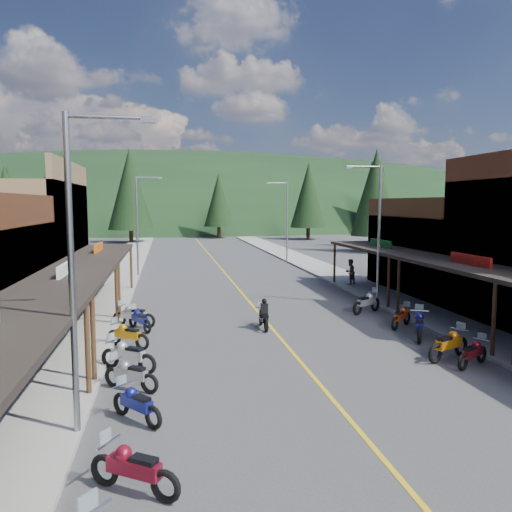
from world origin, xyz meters
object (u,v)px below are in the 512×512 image
bike_west_8 (128,334)px  shop_east_3 (452,254)px  pine_9 (382,200)px  bike_west_5 (136,402)px  bike_east_9 (401,316)px  pine_5 (372,192)px  bike_east_8 (419,324)px  streetlight_1 (139,221)px  pine_6 (452,200)px  bike_west_10 (134,314)px  pine_2 (130,189)px  bike_west_6 (131,373)px  streetlight_3 (286,218)px  pine_4 (308,195)px  pedestrian_east_b (350,272)px  pine_8 (6,202)px  pine_3 (219,200)px  streetlight_0 (77,261)px  pine_1 (49,195)px  bike_east_7 (449,343)px  bike_west_4 (134,466)px  bike_east_10 (367,301)px  pine_7 (9,196)px  pine_10 (63,196)px  bike_east_6 (473,352)px  pine_11 (376,192)px  bike_west_9 (140,319)px  streetlight_2 (377,228)px  shop_west_3 (4,245)px

bike_west_8 → shop_east_3: bearing=-27.9°
bike_west_8 → pine_9: bearing=1.7°
bike_west_5 → bike_east_9: 14.41m
pine_5 → bike_east_8: (-28.10, -71.09, -7.32)m
streetlight_1 → pine_6: bearing=38.4°
bike_west_10 → pine_2: bearing=29.7°
bike_west_6 → shop_east_3: bearing=-19.4°
streetlight_3 → pine_2: size_ratio=0.57×
pine_4 → pedestrian_east_b: pine_4 is taller
pine_8 → pine_9: size_ratio=0.93×
bike_west_8 → bike_east_8: 12.35m
pine_3 → bike_west_8: bearing=-99.2°
pine_6 → pine_9: pine_6 is taller
streetlight_0 → pine_5: bearing=62.3°
pine_1 → bike_east_7: size_ratio=5.51×
pine_3 → pine_6: 42.05m
pine_8 → bike_east_9: (28.06, -37.07, -5.41)m
streetlight_3 → pine_5: size_ratio=0.57×
pine_3 → pine_6: bearing=-2.7°
shop_east_3 → bike_west_4: shop_east_3 is taller
pine_9 → bike_east_10: size_ratio=4.84×
pine_5 → streetlight_1: bearing=-129.3°
pine_1 → pine_7: (-8.00, 6.00, 0.00)m
shop_east_3 → bike_west_10: 21.14m
pine_8 → bike_east_8: pine_8 is taller
pine_5 → bike_west_4: size_ratio=6.69×
pine_5 → pine_2: bearing=-162.3°
pine_10 → bike_east_7: size_ratio=5.11×
streetlight_0 → bike_east_6: bearing=13.7°
bike_east_6 → bike_west_10: bearing=-153.1°
shop_east_3 → pine_9: size_ratio=1.01×
pine_8 → bike_east_6: (27.94, -42.86, -5.43)m
pine_4 → bike_east_9: bearing=-101.8°
pine_10 → pine_11: bearing=-17.5°
streetlight_3 → bike_west_5: bearing=-109.6°
bike_west_9 → pine_9: bearing=23.0°
streetlight_0 → streetlight_3: size_ratio=1.00×
shop_east_3 → pine_1: 69.95m
pedestrian_east_b → bike_east_6: bearing=54.2°
streetlight_1 → bike_east_7: 27.29m
bike_east_9 → pedestrian_east_b: bearing=130.0°
pine_9 → bike_east_7: pine_9 is taller
pedestrian_east_b → streetlight_0: bearing=24.8°
bike_east_6 → streetlight_2: bearing=144.8°
pine_7 → pine_5: bearing=-3.5°
pine_4 → pine_7: bearing=162.3°
bike_west_9 → shop_west_3: bearing=108.3°
shop_east_3 → streetlight_2: 7.80m
shop_west_3 → bike_west_9: (7.69, -6.78, -2.96)m
pine_11 → bike_west_5: size_ratio=6.37×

